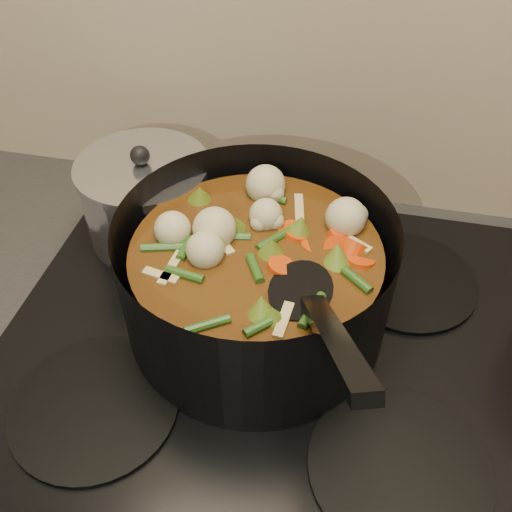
# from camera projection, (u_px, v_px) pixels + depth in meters

# --- Properties ---
(counter) EXTENTS (2.64, 0.64, 0.91)m
(counter) POSITION_uv_depth(u_px,v_px,m) (263.00, 504.00, 1.00)
(counter) COLOR brown
(counter) RESTS_ON ground
(stovetop) EXTENTS (0.62, 0.54, 0.03)m
(stovetop) POSITION_uv_depth(u_px,v_px,m) (266.00, 343.00, 0.68)
(stovetop) COLOR black
(stovetop) RESTS_ON counter
(stockpot) EXTENTS (0.34, 0.41, 0.23)m
(stockpot) POSITION_uv_depth(u_px,v_px,m) (256.00, 279.00, 0.65)
(stockpot) COLOR black
(stockpot) RESTS_ON stovetop
(saucepan) EXTENTS (0.18, 0.18, 0.14)m
(saucepan) POSITION_uv_depth(u_px,v_px,m) (147.00, 200.00, 0.77)
(saucepan) COLOR silver
(saucepan) RESTS_ON stovetop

